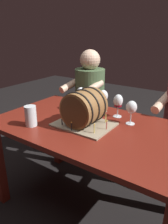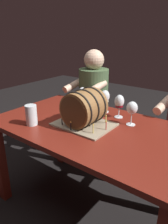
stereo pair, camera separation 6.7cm
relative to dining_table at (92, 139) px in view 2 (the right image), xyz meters
name	(u,v)px [view 2 (the right image)]	position (x,y,z in m)	size (l,w,h in m)	color
ground_plane	(91,207)	(0.00, 0.00, -0.64)	(8.00, 8.00, 0.00)	black
dining_table	(92,139)	(0.00, 0.00, 0.00)	(1.45, 0.84, 0.75)	maroon
barrel_cake	(84,109)	(-0.05, -0.03, 0.23)	(0.40, 0.31, 0.26)	gray
wine_glass_rose	(83,95)	(-0.25, 0.21, 0.24)	(0.07, 0.07, 0.20)	white
wine_glass_white	(105,97)	(-0.08, 0.29, 0.24)	(0.08, 0.08, 0.18)	white
wine_glass_red	(119,102)	(0.07, 0.25, 0.23)	(0.07, 0.07, 0.18)	white
wine_glass_empty	(132,109)	(0.21, 0.18, 0.23)	(0.08, 0.08, 0.17)	white
beer_pint	(31,116)	(-0.35, -0.25, 0.17)	(0.08, 0.08, 0.15)	white
person_seated_left	(93,111)	(-0.47, 0.69, -0.09)	(0.38, 0.48, 1.20)	#2A3A24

